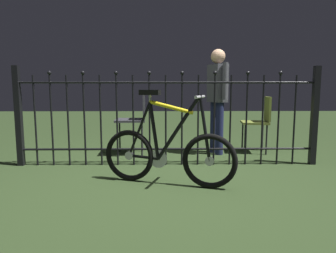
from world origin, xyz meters
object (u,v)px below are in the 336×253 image
at_px(chair_charcoal, 136,115).
at_px(person_visitor, 217,93).
at_px(chair_olive, 260,119).
at_px(bicycle, 168,153).

relative_size(chair_charcoal, person_visitor, 0.61).
xyz_separation_m(chair_charcoal, chair_olive, (1.81, 0.07, -0.06)).
relative_size(chair_olive, person_visitor, 0.55).
bearing_deg(chair_olive, bicycle, -133.37).
distance_m(chair_olive, person_visitor, 0.75).
height_order(chair_charcoal, chair_olive, chair_charcoal).
relative_size(chair_charcoal, chair_olive, 1.11).
bearing_deg(chair_charcoal, person_visitor, 0.76).
bearing_deg(bicycle, person_visitor, 62.49).
bearing_deg(chair_olive, chair_charcoal, -177.91).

